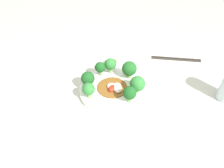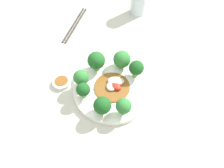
% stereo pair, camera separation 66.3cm
% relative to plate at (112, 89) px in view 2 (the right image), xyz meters
% --- Properties ---
extents(ground_plane, '(8.00, 8.00, 0.00)m').
position_rel_plate_xyz_m(ground_plane, '(0.00, -0.03, -0.71)').
color(ground_plane, '#B7B2A8').
extents(table, '(0.95, 0.87, 0.70)m').
position_rel_plate_xyz_m(table, '(0.00, -0.03, -0.36)').
color(table, '#B7BCAD').
rests_on(table, ground_plane).
extents(plate, '(0.25, 0.25, 0.02)m').
position_rel_plate_xyz_m(plate, '(0.00, 0.00, 0.00)').
color(plate, white).
rests_on(plate, table).
extents(broccoli_northeast, '(0.06, 0.06, 0.07)m').
position_rel_plate_xyz_m(broccoli_northeast, '(0.06, 0.07, 0.05)').
color(broccoli_northeast, '#70A356').
rests_on(broccoli_northeast, plate).
extents(broccoli_east, '(0.06, 0.06, 0.07)m').
position_rel_plate_xyz_m(broccoli_east, '(0.09, -0.01, 0.05)').
color(broccoli_east, '#7AAD5B').
rests_on(broccoli_east, plate).
extents(broccoli_southeast, '(0.05, 0.05, 0.07)m').
position_rel_plate_xyz_m(broccoli_southeast, '(0.07, -0.06, 0.05)').
color(broccoli_southeast, '#70A356').
rests_on(broccoli_southeast, plate).
extents(broccoli_southwest, '(0.05, 0.05, 0.06)m').
position_rel_plate_xyz_m(broccoli_southwest, '(-0.08, -0.06, 0.05)').
color(broccoli_southwest, '#7AAD5B').
rests_on(broccoli_southwest, plate).
extents(broccoli_northwest, '(0.04, 0.04, 0.06)m').
position_rel_plate_xyz_m(broccoli_northwest, '(-0.06, 0.07, 0.05)').
color(broccoli_northwest, '#70A356').
rests_on(broccoli_northwest, plate).
extents(broccoli_west, '(0.05, 0.05, 0.06)m').
position_rel_plate_xyz_m(broccoli_west, '(-0.09, 0.00, 0.05)').
color(broccoli_west, '#89B76B').
rests_on(broccoli_west, plate).
extents(broccoli_north, '(0.05, 0.05, 0.07)m').
position_rel_plate_xyz_m(broccoli_north, '(-0.02, 0.10, 0.05)').
color(broccoli_north, '#89B76B').
rests_on(broccoli_north, plate).
extents(stirfry_center, '(0.12, 0.12, 0.02)m').
position_rel_plate_xyz_m(stirfry_center, '(0.01, -0.00, 0.02)').
color(stirfry_center, brown).
rests_on(stirfry_center, plate).
extents(drinking_glass, '(0.07, 0.07, 0.13)m').
position_rel_plate_xyz_m(drinking_glass, '(0.43, 0.01, 0.05)').
color(drinking_glass, silver).
rests_on(drinking_glass, table).
extents(chopsticks, '(0.22, 0.02, 0.01)m').
position_rel_plate_xyz_m(chopsticks, '(0.27, 0.24, -0.01)').
color(chopsticks, '#2D2823').
rests_on(chopsticks, table).
extents(sauce_dish, '(0.06, 0.06, 0.02)m').
position_rel_plate_xyz_m(sauce_dish, '(-0.02, 0.17, -0.00)').
color(sauce_dish, white).
rests_on(sauce_dish, table).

